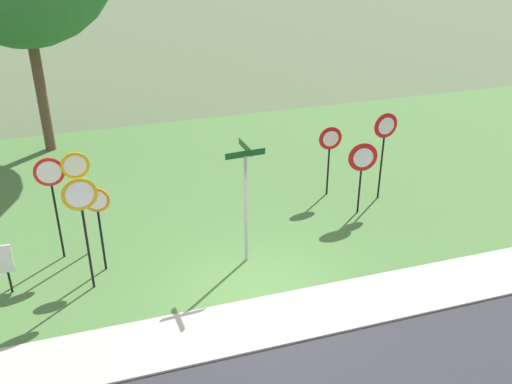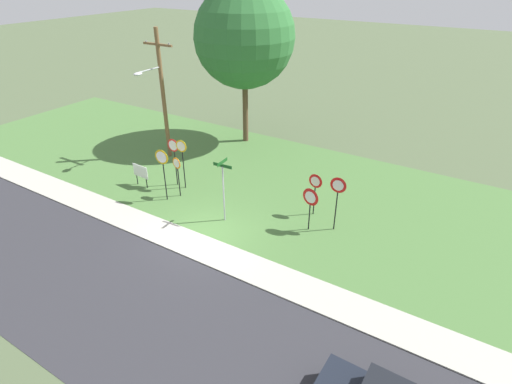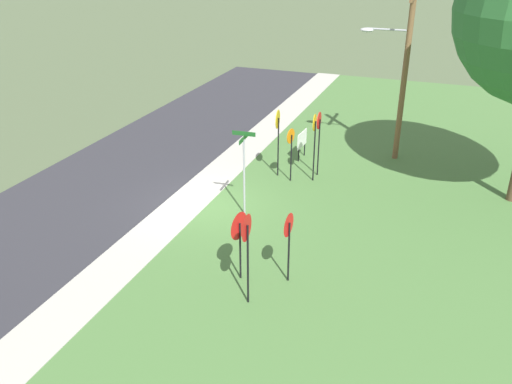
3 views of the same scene
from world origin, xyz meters
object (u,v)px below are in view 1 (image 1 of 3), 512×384
(stop_sign_far_center, at_px, (82,210))
(yield_sign_far_left, at_px, (385,136))
(yield_sign_near_right, at_px, (330,145))
(yield_sign_near_left, at_px, (362,163))
(street_name_post, at_px, (246,194))
(stop_sign_near_right, at_px, (78,183))
(stop_sign_far_left, at_px, (98,213))
(stop_sign_near_left, at_px, (52,187))

(stop_sign_far_center, xyz_separation_m, yield_sign_far_left, (8.39, 1.99, -0.05))
(stop_sign_far_center, distance_m, yield_sign_near_right, 7.54)
(yield_sign_near_left, height_order, street_name_post, street_name_post)
(yield_sign_far_left, bearing_deg, yield_sign_near_right, 151.07)
(stop_sign_near_right, height_order, stop_sign_far_center, stop_sign_far_center)
(stop_sign_near_right, xyz_separation_m, street_name_post, (3.70, -1.48, -0.16))
(stop_sign_far_left, bearing_deg, street_name_post, -0.03)
(stop_sign_near_left, height_order, stop_sign_far_left, stop_sign_near_left)
(yield_sign_near_right, relative_size, street_name_post, 0.70)
(stop_sign_far_center, distance_m, yield_sign_far_left, 8.62)
(stop_sign_far_left, xyz_separation_m, street_name_post, (3.35, -0.64, 0.27))
(yield_sign_near_left, xyz_separation_m, street_name_post, (-3.73, -1.34, 0.27))
(yield_sign_near_left, xyz_separation_m, yield_sign_near_right, (-0.37, 1.33, 0.03))
(stop_sign_near_left, distance_m, yield_sign_near_right, 7.76)
(yield_sign_near_left, bearing_deg, stop_sign_far_left, -163.86)
(stop_sign_near_right, relative_size, street_name_post, 0.90)
(stop_sign_near_left, xyz_separation_m, yield_sign_near_right, (7.66, 1.16, -0.36))
(street_name_post, bearing_deg, yield_sign_near_right, 34.64)
(stop_sign_far_center, bearing_deg, stop_sign_far_left, 57.55)
(stop_sign_far_center, bearing_deg, yield_sign_far_left, 6.90)
(stop_sign_far_left, relative_size, yield_sign_far_left, 0.83)
(stop_sign_far_left, bearing_deg, yield_sign_near_right, 27.60)
(yield_sign_near_left, bearing_deg, yield_sign_far_left, 42.99)
(yield_sign_far_left, bearing_deg, street_name_post, -159.03)
(stop_sign_near_right, xyz_separation_m, yield_sign_near_right, (7.07, 1.19, -0.40))
(stop_sign_near_left, bearing_deg, yield_sign_near_left, -2.65)
(yield_sign_near_left, bearing_deg, street_name_post, -149.79)
(yield_sign_far_left, bearing_deg, stop_sign_far_left, -172.30)
(stop_sign_near_left, height_order, yield_sign_far_left, stop_sign_near_left)
(stop_sign_near_left, distance_m, stop_sign_far_center, 1.65)
(stop_sign_near_left, relative_size, stop_sign_far_center, 0.97)
(stop_sign_far_left, height_order, yield_sign_near_right, stop_sign_far_left)
(stop_sign_far_center, relative_size, yield_sign_near_right, 1.29)
(stop_sign_near_left, relative_size, stop_sign_near_right, 0.97)
(yield_sign_near_left, relative_size, street_name_post, 0.69)
(stop_sign_far_center, height_order, yield_sign_near_right, stop_sign_far_center)
(yield_sign_far_left, distance_m, street_name_post, 5.12)
(stop_sign_far_center, relative_size, yield_sign_near_left, 1.31)
(stop_sign_near_right, relative_size, stop_sign_far_left, 1.26)
(stop_sign_near_left, distance_m, yield_sign_near_left, 8.04)
(yield_sign_near_left, height_order, yield_sign_far_left, yield_sign_far_left)
(stop_sign_near_right, height_order, yield_sign_near_left, stop_sign_near_right)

